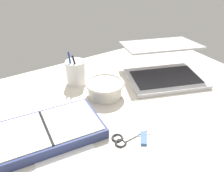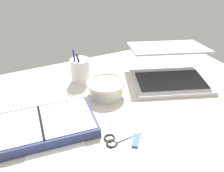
{
  "view_description": "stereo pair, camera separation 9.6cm",
  "coord_description": "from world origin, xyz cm",
  "px_view_note": "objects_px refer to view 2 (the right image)",
  "views": [
    {
      "loc": [
        -40.96,
        -62.43,
        59.05
      ],
      "look_at": [
        3.07,
        7.46,
        9.0
      ],
      "focal_mm": 40.0,
      "sensor_mm": 36.0,
      "label": 1
    },
    {
      "loc": [
        -32.51,
        -67.09,
        59.05
      ],
      "look_at": [
        3.07,
        7.46,
        9.0
      ],
      "focal_mm": 40.0,
      "sensor_mm": 36.0,
      "label": 2
    }
  ],
  "objects_px": {
    "planner": "(42,126)",
    "laptop": "(169,70)",
    "pen_cup": "(80,70)",
    "scissors": "(115,140)",
    "bowl": "(106,88)"
  },
  "relations": [
    {
      "from": "bowl",
      "to": "planner",
      "type": "distance_m",
      "value": 0.31
    },
    {
      "from": "planner",
      "to": "pen_cup",
      "type": "bearing_deg",
      "value": 54.41
    },
    {
      "from": "laptop",
      "to": "pen_cup",
      "type": "distance_m",
      "value": 0.4
    },
    {
      "from": "planner",
      "to": "scissors",
      "type": "bearing_deg",
      "value": -30.85
    },
    {
      "from": "pen_cup",
      "to": "planner",
      "type": "xyz_separation_m",
      "value": [
        -0.23,
        -0.27,
        -0.04
      ]
    },
    {
      "from": "planner",
      "to": "scissors",
      "type": "height_order",
      "value": "planner"
    },
    {
      "from": "bowl",
      "to": "laptop",
      "type": "bearing_deg",
      "value": -1.63
    },
    {
      "from": "laptop",
      "to": "planner",
      "type": "height_order",
      "value": "laptop"
    },
    {
      "from": "pen_cup",
      "to": "scissors",
      "type": "xyz_separation_m",
      "value": [
        -0.03,
        -0.42,
        -0.05
      ]
    },
    {
      "from": "bowl",
      "to": "pen_cup",
      "type": "distance_m",
      "value": 0.17
    },
    {
      "from": "pen_cup",
      "to": "scissors",
      "type": "height_order",
      "value": "pen_cup"
    },
    {
      "from": "laptop",
      "to": "pen_cup",
      "type": "bearing_deg",
      "value": 175.4
    },
    {
      "from": "bowl",
      "to": "scissors",
      "type": "height_order",
      "value": "bowl"
    },
    {
      "from": "laptop",
      "to": "bowl",
      "type": "distance_m",
      "value": 0.31
    },
    {
      "from": "planner",
      "to": "laptop",
      "type": "bearing_deg",
      "value": 15.02
    }
  ]
}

